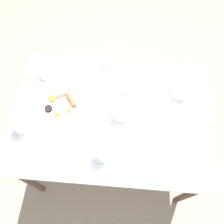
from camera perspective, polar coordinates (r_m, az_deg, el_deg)
The scene contains 12 objects.
ground_plane at distance 2.07m, azimuth -0.00°, elevation -10.21°, with size 8.00×8.00×0.00m, color gray.
table at distance 1.42m, azimuth -0.00°, elevation -1.75°, with size 0.86×1.24×0.77m.
breakfast_plate at distance 1.41m, azimuth -13.20°, elevation 1.61°, with size 0.28×0.28×0.04m.
teapot_near at distance 1.30m, azimuth 2.24°, elevation 0.28°, with size 0.15×0.16×0.14m.
teapot_far at distance 1.45m, azimuth 17.38°, elevation 5.87°, with size 0.20×0.11×0.14m.
teacup_with_saucer_left at distance 1.55m, azimuth -17.15°, elevation 9.39°, with size 0.16×0.16×0.06m.
water_glass_tall at distance 1.20m, azimuth -3.17°, elevation -10.76°, with size 0.08×0.08×0.12m.
water_glass_short at distance 1.39m, azimuth 3.11°, elevation 7.47°, with size 0.08×0.08×0.15m.
wine_glass_spare at distance 1.37m, azimuth -23.39°, elevation -2.99°, with size 0.08×0.08×0.13m.
creamer_jug at distance 1.53m, azimuth -1.60°, elevation 12.11°, with size 0.08×0.06×0.06m.
fork_by_plate at distance 1.26m, azimuth -9.46°, elevation -12.92°, with size 0.05×0.16×0.00m.
knife_by_plate at distance 1.30m, azimuth 15.67°, elevation -11.47°, with size 0.19×0.07×0.00m.
Camera 1 is at (0.62, 0.05, 1.98)m, focal length 35.00 mm.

